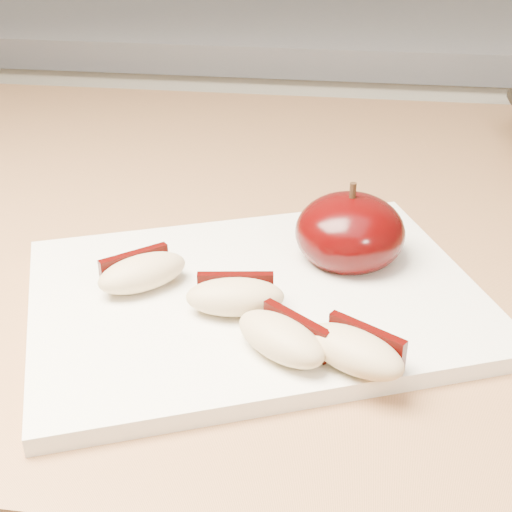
# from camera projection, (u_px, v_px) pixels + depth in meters

# --- Properties ---
(back_cabinet) EXTENTS (2.40, 0.62, 0.94)m
(back_cabinet) POSITION_uv_depth(u_px,v_px,m) (291.00, 253.00, 1.40)
(back_cabinet) COLOR silver
(back_cabinet) RESTS_ON ground
(cutting_board) EXTENTS (0.34, 0.30, 0.01)m
(cutting_board) POSITION_uv_depth(u_px,v_px,m) (256.00, 298.00, 0.45)
(cutting_board) COLOR silver
(cutting_board) RESTS_ON island_counter
(apple_half) EXTENTS (0.09, 0.09, 0.06)m
(apple_half) POSITION_uv_depth(u_px,v_px,m) (350.00, 232.00, 0.48)
(apple_half) COLOR black
(apple_half) RESTS_ON cutting_board
(apple_wedge_a) EXTENTS (0.06, 0.06, 0.02)m
(apple_wedge_a) POSITION_uv_depth(u_px,v_px,m) (142.00, 272.00, 0.45)
(apple_wedge_a) COLOR tan
(apple_wedge_a) RESTS_ON cutting_board
(apple_wedge_b) EXTENTS (0.06, 0.04, 0.02)m
(apple_wedge_b) POSITION_uv_depth(u_px,v_px,m) (235.00, 296.00, 0.43)
(apple_wedge_b) COLOR tan
(apple_wedge_b) RESTS_ON cutting_board
(apple_wedge_c) EXTENTS (0.06, 0.06, 0.02)m
(apple_wedge_c) POSITION_uv_depth(u_px,v_px,m) (283.00, 337.00, 0.39)
(apple_wedge_c) COLOR tan
(apple_wedge_c) RESTS_ON cutting_board
(apple_wedge_d) EXTENTS (0.07, 0.06, 0.02)m
(apple_wedge_d) POSITION_uv_depth(u_px,v_px,m) (355.00, 350.00, 0.38)
(apple_wedge_d) COLOR tan
(apple_wedge_d) RESTS_ON cutting_board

